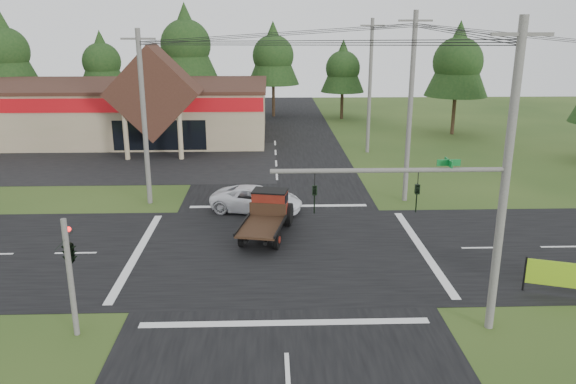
{
  "coord_description": "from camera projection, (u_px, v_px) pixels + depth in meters",
  "views": [
    {
      "loc": [
        -0.5,
        -25.61,
        10.71
      ],
      "look_at": [
        0.44,
        2.74,
        2.2
      ],
      "focal_mm": 35.0,
      "sensor_mm": 36.0,
      "label": 1
    }
  ],
  "objects": [
    {
      "name": "road_ns",
      "position": [
        281.0,
        251.0,
        27.6
      ],
      "size": [
        12.0,
        120.0,
        0.02
      ],
      "primitive_type": "cube",
      "color": "black",
      "rests_on": "ground"
    },
    {
      "name": "white_pickup",
      "position": [
        257.0,
        199.0,
        33.21
      ],
      "size": [
        5.84,
        3.84,
        1.49
      ],
      "primitive_type": "imported",
      "rotation": [
        0.0,
        0.0,
        1.3
      ],
      "color": "white",
      "rests_on": "ground"
    },
    {
      "name": "tree_row_e",
      "position": [
        343.0,
        66.0,
        64.42
      ],
      "size": [
        5.04,
        5.04,
        9.09
      ],
      "color": "#332316",
      "rests_on": "ground"
    },
    {
      "name": "tree_side_ne",
      "position": [
        458.0,
        60.0,
        54.78
      ],
      "size": [
        6.16,
        6.16,
        11.11
      ],
      "color": "#332316",
      "rests_on": "ground"
    },
    {
      "name": "traffic_signal_mast",
      "position": [
        453.0,
        214.0,
        19.34
      ],
      "size": [
        8.12,
        0.24,
        7.0
      ],
      "color": "#595651",
      "rests_on": "ground"
    },
    {
      "name": "tree_row_b",
      "position": [
        101.0,
        60.0,
        65.25
      ],
      "size": [
        5.6,
        5.6,
        10.1
      ],
      "color": "#332316",
      "rests_on": "ground"
    },
    {
      "name": "utility_pole_nr",
      "position": [
        505.0,
        180.0,
        19.04
      ],
      "size": [
        2.0,
        0.3,
        11.0
      ],
      "color": "#595651",
      "rests_on": "ground"
    },
    {
      "name": "utility_pole_nw",
      "position": [
        144.0,
        117.0,
        33.46
      ],
      "size": [
        2.0,
        0.3,
        10.5
      ],
      "color": "#595651",
      "rests_on": "ground"
    },
    {
      "name": "tree_row_d",
      "position": [
        273.0,
        54.0,
        65.69
      ],
      "size": [
        6.16,
        6.16,
        11.11
      ],
      "color": "#332316",
      "rests_on": "ground"
    },
    {
      "name": "traffic_signal_corner",
      "position": [
        68.0,
        241.0,
        19.34
      ],
      "size": [
        0.53,
        2.48,
        4.4
      ],
      "color": "#595651",
      "rests_on": "ground"
    },
    {
      "name": "road_ew",
      "position": [
        281.0,
        251.0,
        27.6
      ],
      "size": [
        120.0,
        12.0,
        0.02
      ],
      "primitive_type": "cube",
      "color": "black",
      "rests_on": "ground"
    },
    {
      "name": "utility_pole_n",
      "position": [
        370.0,
        85.0,
        47.27
      ],
      "size": [
        2.0,
        0.3,
        11.2
      ],
      "color": "#595651",
      "rests_on": "ground"
    },
    {
      "name": "ground",
      "position": [
        281.0,
        251.0,
        27.61
      ],
      "size": [
        120.0,
        120.0,
        0.0
      ],
      "primitive_type": "plane",
      "color": "#284217",
      "rests_on": "ground"
    },
    {
      "name": "parking_apron",
      "position": [
        103.0,
        162.0,
        45.34
      ],
      "size": [
        28.0,
        14.0,
        0.02
      ],
      "primitive_type": "cube",
      "color": "black",
      "rests_on": "ground"
    },
    {
      "name": "tree_row_a",
      "position": [
        5.0,
        49.0,
        62.63
      ],
      "size": [
        6.72,
        6.72,
        12.12
      ],
      "color": "#332316",
      "rests_on": "ground"
    },
    {
      "name": "tree_row_c",
      "position": [
        186.0,
        42.0,
        64.03
      ],
      "size": [
        7.28,
        7.28,
        13.13
      ],
      "color": "#332316",
      "rests_on": "ground"
    },
    {
      "name": "utility_pole_ne",
      "position": [
        410.0,
        107.0,
        33.83
      ],
      "size": [
        2.0,
        0.3,
        11.5
      ],
      "color": "#595651",
      "rests_on": "ground"
    },
    {
      "name": "antique_flatbed_truck",
      "position": [
        266.0,
        216.0,
        29.16
      ],
      "size": [
        3.12,
        5.71,
        2.26
      ],
      "primitive_type": null,
      "rotation": [
        0.0,
        0.0,
        -0.2
      ],
      "color": "#5E140D",
      "rests_on": "ground"
    },
    {
      "name": "cvs_building",
      "position": [
        113.0,
        109.0,
        54.61
      ],
      "size": [
        30.4,
        18.2,
        9.19
      ],
      "color": "#9A8F68",
      "rests_on": "ground"
    }
  ]
}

